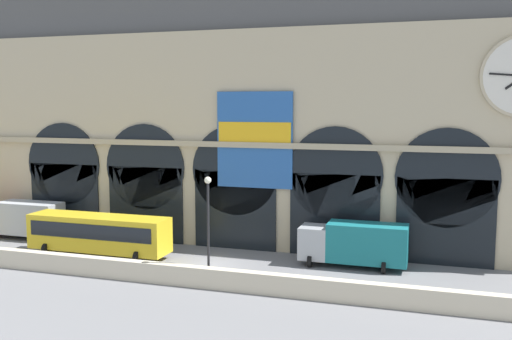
# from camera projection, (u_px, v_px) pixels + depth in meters

# --- Properties ---
(ground_plane) EXTENTS (200.00, 200.00, 0.00)m
(ground_plane) POSITION_uv_depth(u_px,v_px,m) (212.00, 265.00, 40.46)
(ground_plane) COLOR slate
(quay_parapet_wall) EXTENTS (90.00, 0.70, 1.29)m
(quay_parapet_wall) POSITION_uv_depth(u_px,v_px,m) (184.00, 275.00, 35.92)
(quay_parapet_wall) COLOR beige
(quay_parapet_wall) RESTS_ON ground
(station_building) EXTENTS (48.77, 6.10, 20.73)m
(station_building) POSITION_uv_depth(u_px,v_px,m) (247.00, 120.00, 46.69)
(station_building) COLOR #BCAD8C
(station_building) RESTS_ON ground
(box_truck_west) EXTENTS (7.50, 2.91, 3.12)m
(box_truck_west) POSITION_uv_depth(u_px,v_px,m) (21.00, 218.00, 48.60)
(box_truck_west) COLOR red
(box_truck_west) RESTS_ON ground
(bus_midwest) EXTENTS (11.00, 3.25, 3.10)m
(bus_midwest) POSITION_uv_depth(u_px,v_px,m) (99.00, 233.00, 42.65)
(bus_midwest) COLOR gold
(bus_midwest) RESTS_ON ground
(box_truck_mideast) EXTENTS (7.50, 2.91, 3.12)m
(box_truck_mideast) POSITION_uv_depth(u_px,v_px,m) (354.00, 243.00, 39.92)
(box_truck_mideast) COLOR #ADB2B7
(box_truck_mideast) RESTS_ON ground
(street_lamp_quayside) EXTENTS (0.44, 0.44, 6.90)m
(street_lamp_quayside) POSITION_uv_depth(u_px,v_px,m) (208.00, 216.00, 35.83)
(street_lamp_quayside) COLOR black
(street_lamp_quayside) RESTS_ON ground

